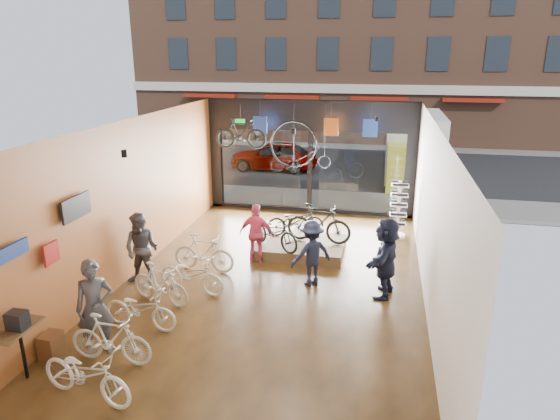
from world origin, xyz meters
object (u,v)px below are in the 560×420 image
(floor_bike_0, at_px, (86,374))
(penny_farthing, at_px, (303,146))
(sunglasses_rack, at_px, (398,210))
(floor_bike_4, at_px, (192,275))
(display_bike_left, at_px, (274,232))
(display_bike_right, at_px, (295,221))
(floor_bike_5, at_px, (204,253))
(customer_5, at_px, (386,257))
(customer_1, at_px, (142,249))
(customer_3, at_px, (311,253))
(street_car, at_px, (274,155))
(customer_2, at_px, (257,234))
(floor_bike_2, at_px, (140,309))
(floor_bike_3, at_px, (160,284))
(customer_0, at_px, (95,308))
(display_bike_mid, at_px, (319,223))
(box_truck, at_px, (415,150))
(hung_bike, at_px, (241,133))
(floor_bike_1, at_px, (111,339))
(display_platform, at_px, (300,247))

(floor_bike_0, relative_size, penny_farthing, 0.95)
(sunglasses_rack, bearing_deg, floor_bike_4, -135.66)
(display_bike_left, xyz_separation_m, display_bike_right, (0.39, 1.06, -0.03))
(floor_bike_5, relative_size, customer_5, 0.87)
(customer_1, xyz_separation_m, customer_3, (3.91, 0.77, -0.08))
(street_car, relative_size, customer_2, 2.51)
(floor_bike_2, xyz_separation_m, customer_1, (-0.87, 1.88, 0.46))
(floor_bike_3, height_order, customer_0, customer_0)
(street_car, height_order, sunglasses_rack, sunglasses_rack)
(customer_3, bearing_deg, customer_5, 135.62)
(display_bike_left, bearing_deg, customer_1, 161.49)
(floor_bike_4, distance_m, display_bike_right, 3.85)
(floor_bike_0, height_order, customer_2, customer_2)
(display_bike_mid, bearing_deg, display_bike_left, 128.39)
(display_bike_right, relative_size, customer_2, 1.02)
(floor_bike_4, distance_m, penny_farthing, 5.99)
(floor_bike_3, bearing_deg, customer_1, 61.48)
(customer_3, bearing_deg, box_truck, -142.12)
(customer_1, relative_size, customer_5, 0.95)
(display_bike_mid, distance_m, hung_bike, 3.90)
(floor_bike_1, distance_m, display_platform, 6.26)
(customer_3, distance_m, penny_farthing, 4.82)
(customer_3, height_order, sunglasses_rack, sunglasses_rack)
(floor_bike_1, relative_size, hung_bike, 0.99)
(floor_bike_0, height_order, customer_3, customer_3)
(floor_bike_2, relative_size, hung_bike, 1.00)
(customer_0, height_order, customer_2, customer_0)
(floor_bike_5, xyz_separation_m, sunglasses_rack, (4.80, 3.46, 0.37))
(customer_1, bearing_deg, customer_3, 11.95)
(floor_bike_5, xyz_separation_m, display_platform, (2.17, 1.71, -0.33))
(street_car, xyz_separation_m, customer_5, (5.20, -11.93, 0.24))
(display_bike_mid, relative_size, customer_5, 0.97)
(floor_bike_0, relative_size, customer_3, 1.09)
(floor_bike_0, relative_size, floor_bike_5, 1.08)
(floor_bike_0, xyz_separation_m, display_platform, (2.28, 6.74, -0.31))
(floor_bike_1, bearing_deg, box_truck, -20.43)
(floor_bike_0, bearing_deg, display_bike_right, -4.04)
(floor_bike_3, bearing_deg, penny_farthing, -2.74)
(customer_2, bearing_deg, floor_bike_2, 70.93)
(display_platform, height_order, customer_5, customer_5)
(street_car, height_order, box_truck, box_truck)
(display_bike_left, relative_size, customer_3, 1.09)
(floor_bike_3, xyz_separation_m, display_bike_left, (1.88, 2.97, 0.30))
(display_bike_left, bearing_deg, penny_farthing, 27.93)
(floor_bike_2, xyz_separation_m, floor_bike_3, (-0.05, 1.04, 0.05))
(street_car, distance_m, floor_bike_2, 14.38)
(floor_bike_0, bearing_deg, display_bike_left, -3.28)
(street_car, height_order, floor_bike_0, street_car)
(customer_2, relative_size, customer_5, 0.86)
(floor_bike_0, height_order, sunglasses_rack, sunglasses_rack)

